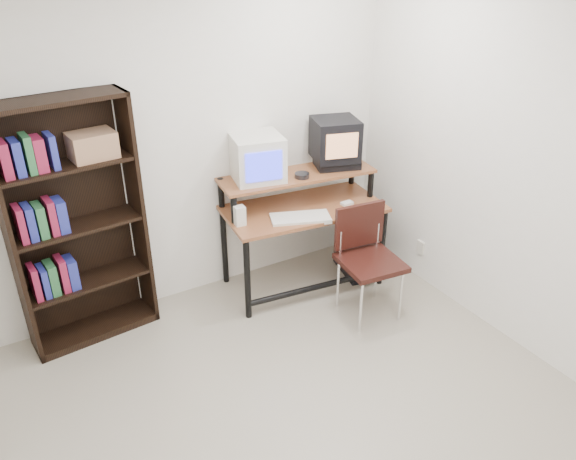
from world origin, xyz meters
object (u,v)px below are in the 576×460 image
crt_monitor (257,158)px  bookshelf (75,222)px  school_chair (366,250)px  pc_tower (354,251)px  computer_desk (302,210)px  crt_tv (335,139)px

crt_monitor → bookshelf: bearing=-169.5°
school_chair → bookshelf: 2.17m
pc_tower → bookshelf: (-2.24, 0.34, 0.73)m
school_chair → bookshelf: size_ratio=0.49×
computer_desk → pc_tower: computer_desk is taller
bookshelf → computer_desk: bearing=-12.9°
crt_tv → pc_tower: (0.11, -0.21, -1.01)m
crt_monitor → pc_tower: (0.80, -0.30, -0.95)m
computer_desk → pc_tower: 0.70m
crt_tv → school_chair: bearing=-86.4°
school_chair → bookshelf: (-1.96, 0.84, 0.39)m
computer_desk → crt_monitor: 0.59m
school_chair → bookshelf: bookshelf is taller
crt_monitor → school_chair: crt_monitor is taller
school_chair → computer_desk: bearing=115.6°
crt_tv → school_chair: (-0.17, -0.71, -0.67)m
computer_desk → crt_tv: 0.65m
pc_tower → crt_monitor: bearing=172.0°
computer_desk → bookshelf: bookshelf is taller
crt_tv → school_chair: crt_tv is taller
computer_desk → crt_monitor: (-0.31, 0.19, 0.46)m
computer_desk → crt_tv: crt_tv is taller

